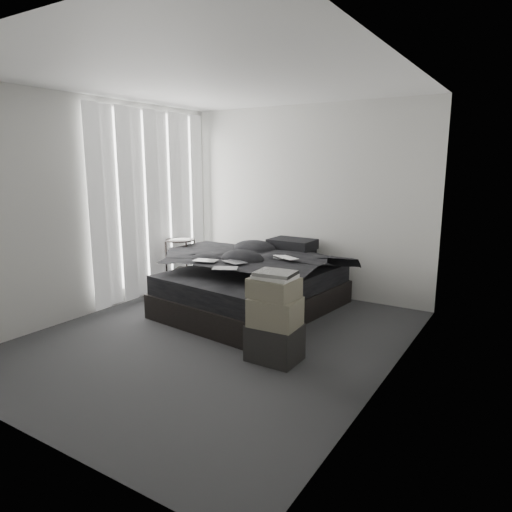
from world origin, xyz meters
The scene contains 25 objects.
floor centered at (0.00, 0.00, 0.00)m, with size 3.60×4.20×0.01m, color #323234.
ceiling centered at (0.00, 0.00, 2.60)m, with size 3.60×4.20×0.01m, color white.
wall_back centered at (0.00, 2.10, 1.30)m, with size 3.60×0.01×2.60m, color silver.
wall_front centered at (0.00, -2.10, 1.30)m, with size 3.60×0.01×2.60m, color silver.
wall_left centered at (-1.80, 0.00, 1.30)m, with size 0.01×4.20×2.60m, color silver.
wall_right centered at (1.80, 0.00, 1.30)m, with size 0.01×4.20×2.60m, color silver.
window_left centered at (-1.78, 0.90, 1.35)m, with size 0.02×2.00×2.30m, color white.
curtain_left centered at (-1.73, 0.90, 1.28)m, with size 0.06×2.12×2.48m, color white.
bed centered at (-0.17, 1.02, 0.15)m, with size 1.63×2.15×0.29m, color black.
mattress centered at (-0.17, 1.02, 0.41)m, with size 1.56×2.08×0.23m, color black.
duvet centered at (-0.18, 0.97, 0.65)m, with size 1.58×1.83×0.25m, color black.
pillow_lower centered at (-0.12, 1.85, 0.59)m, with size 0.65×0.44×0.15m, color black.
pillow_upper centered at (-0.05, 1.82, 0.73)m, with size 0.60×0.42×0.14m, color black.
laptop centered at (0.23, 1.02, 0.78)m, with size 0.34×0.22×0.03m, color silver.
comic_a centered at (-0.50, 0.48, 0.78)m, with size 0.27×0.18×0.01m, color black.
comic_b centered at (-0.17, 0.60, 0.78)m, with size 0.27×0.18×0.01m, color black.
comic_c centered at (-0.07, 0.27, 0.79)m, with size 0.27×0.18×0.01m, color black.
side_stand centered at (-1.54, 1.22, 0.37)m, with size 0.40×0.40×0.74m, color black.
papers centered at (-1.53, 1.21, 0.75)m, with size 0.29×0.21×0.01m, color white.
floor_books centered at (-1.34, 0.96, 0.07)m, with size 0.13×0.19×0.13m, color black.
box_lower centered at (0.80, -0.15, 0.17)m, with size 0.47×0.37×0.35m, color black.
box_mid centered at (0.81, -0.16, 0.48)m, with size 0.44×0.35×0.26m, color #6D6856.
box_upper centered at (0.79, -0.15, 0.70)m, with size 0.42×0.34×0.18m, color #6D6856.
art_book_white centered at (0.80, -0.15, 0.81)m, with size 0.36×0.28×0.04m, color silver.
art_book_snake centered at (0.81, -0.16, 0.84)m, with size 0.35×0.27×0.03m, color silver.
Camera 1 is at (2.78, -3.66, 1.82)m, focal length 32.00 mm.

